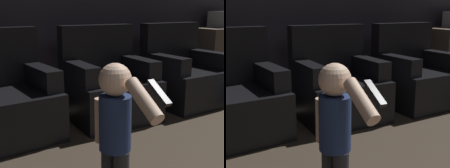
{
  "view_description": "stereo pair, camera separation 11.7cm",
  "coord_description": "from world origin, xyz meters",
  "views": [
    {
      "loc": [
        -1.47,
        0.7,
        1.17
      ],
      "look_at": [
        -0.23,
        2.85,
        0.57
      ],
      "focal_mm": 50.0,
      "sensor_mm": 36.0,
      "label": 1
    },
    {
      "loc": [
        -1.37,
        0.65,
        1.17
      ],
      "look_at": [
        -0.23,
        2.85,
        0.57
      ],
      "focal_mm": 50.0,
      "sensor_mm": 36.0,
      "label": 2
    }
  ],
  "objects": [
    {
      "name": "person_toddler",
      "position": [
        -0.6,
        2.18,
        0.51
      ],
      "size": [
        0.19,
        0.59,
        0.87
      ],
      "rotation": [
        0.0,
        0.0,
        1.85
      ],
      "color": "#28282D",
      "rests_on": "ground_plane"
    },
    {
      "name": "armchair_right",
      "position": [
        1.22,
        3.58,
        0.34
      ],
      "size": [
        0.91,
        0.86,
        0.99
      ],
      "rotation": [
        0.0,
        0.0,
        0.05
      ],
      "color": "black",
      "rests_on": "ground_plane"
    },
    {
      "name": "armchair_middle",
      "position": [
        0.13,
        3.58,
        0.34
      ],
      "size": [
        0.88,
        0.83,
        0.99
      ],
      "rotation": [
        0.0,
        0.0,
        -0.01
      ],
      "color": "black",
      "rests_on": "ground_plane"
    },
    {
      "name": "armchair_left",
      "position": [
        -0.97,
        3.58,
        0.34
      ],
      "size": [
        0.93,
        0.88,
        0.99
      ],
      "rotation": [
        0.0,
        0.0,
        0.08
      ],
      "color": "black",
      "rests_on": "ground_plane"
    },
    {
      "name": "kitchen_counter",
      "position": [
        2.52,
        4.09,
        0.44
      ],
      "size": [
        1.16,
        0.68,
        0.89
      ],
      "color": "brown",
      "rests_on": "ground_plane"
    }
  ]
}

